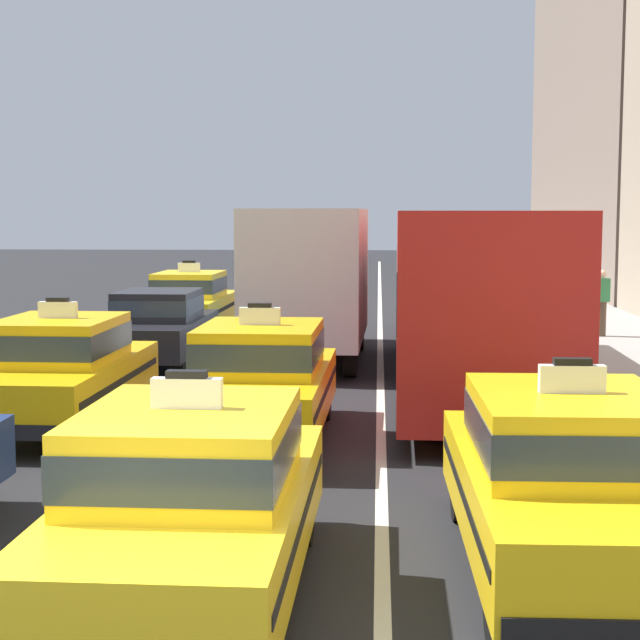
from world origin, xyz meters
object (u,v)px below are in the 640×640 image
(taxi_center_second, at_px, (261,380))
(sedan_right_third, at_px, (444,302))
(sedan_left_third, at_px, (159,325))
(taxi_left_second, at_px, (62,370))
(box_truck_center_third, at_px, (312,278))
(taxi_right_nearest, at_px, (567,479))
(taxi_center_nearest, at_px, (191,501))
(bus_right_second, at_px, (467,289))
(taxi_left_fourth, at_px, (190,302))
(pedestrian_near_crosswalk, at_px, (602,303))

(taxi_center_second, bearing_deg, sedan_right_third, 75.24)
(sedan_left_third, bearing_deg, taxi_left_second, -90.90)
(box_truck_center_third, xyz_separation_m, taxi_right_nearest, (3.10, -13.04, -0.90))
(taxi_left_second, relative_size, box_truck_center_third, 0.65)
(taxi_center_nearest, height_order, taxi_center_second, same)
(taxi_center_nearest, xyz_separation_m, bus_right_second, (3.09, 10.31, 0.94))
(taxi_center_nearest, height_order, box_truck_center_third, box_truck_center_third)
(taxi_left_fourth, height_order, pedestrian_near_crosswalk, taxi_left_fourth)
(bus_right_second, xyz_separation_m, sedan_right_third, (0.15, 8.35, -0.97))
(taxi_left_fourth, bearing_deg, taxi_center_second, -74.84)
(sedan_left_third, bearing_deg, bus_right_second, -22.17)
(sedan_left_third, bearing_deg, taxi_right_nearest, -62.46)
(taxi_center_nearest, height_order, pedestrian_near_crosswalk, taxi_center_nearest)
(sedan_left_third, xyz_separation_m, pedestrian_near_crosswalk, (10.08, 4.39, 0.13))
(taxi_left_second, height_order, box_truck_center_third, box_truck_center_third)
(taxi_left_fourth, bearing_deg, pedestrian_near_crosswalk, -4.22)
(sedan_left_third, xyz_separation_m, taxi_right_nearest, (6.24, -11.96, 0.03))
(taxi_right_nearest, distance_m, sedan_right_third, 17.80)
(taxi_left_second, distance_m, bus_right_second, 7.32)
(bus_right_second, bearing_deg, taxi_left_fourth, 130.18)
(taxi_left_fourth, relative_size, taxi_right_nearest, 1.00)
(taxi_center_second, xyz_separation_m, sedan_right_third, (3.36, 12.75, -0.03))
(taxi_left_second, xyz_separation_m, bus_right_second, (6.26, 3.68, 0.94))
(box_truck_center_third, distance_m, taxi_right_nearest, 13.43)
(taxi_center_second, bearing_deg, pedestrian_near_crosswalk, 57.78)
(taxi_left_fourth, height_order, taxi_center_second, same)
(taxi_center_second, relative_size, sedan_right_third, 1.05)
(sedan_left_third, distance_m, taxi_left_fourth, 5.17)
(taxi_left_fourth, height_order, taxi_right_nearest, same)
(sedan_left_third, height_order, sedan_right_third, same)
(sedan_right_third, bearing_deg, pedestrian_near_crosswalk, -20.93)
(taxi_left_second, relative_size, taxi_left_fourth, 1.00)
(taxi_center_nearest, height_order, taxi_right_nearest, same)
(taxi_center_second, bearing_deg, taxi_right_nearest, -56.97)
(pedestrian_near_crosswalk, bearing_deg, taxi_left_second, -133.89)
(taxi_left_fourth, distance_m, bus_right_second, 10.09)
(taxi_left_fourth, bearing_deg, sedan_left_third, -86.53)
(sedan_left_third, relative_size, taxi_left_fourth, 0.94)
(taxi_center_nearest, bearing_deg, sedan_right_third, 80.16)
(taxi_right_nearest, xyz_separation_m, bus_right_second, (-0.07, 9.45, 0.94))
(taxi_center_second, distance_m, box_truck_center_third, 8.05)
(taxi_center_nearest, bearing_deg, bus_right_second, 73.33)
(sedan_right_third, bearing_deg, box_truck_center_third, -123.75)
(taxi_center_second, height_order, box_truck_center_third, box_truck_center_third)
(bus_right_second, xyz_separation_m, pedestrian_near_crosswalk, (3.92, 6.90, -0.84))
(taxi_left_second, xyz_separation_m, taxi_center_second, (3.06, -0.72, 0.00))
(sedan_right_third, bearing_deg, taxi_center_second, -104.76)
(taxi_center_second, bearing_deg, box_truck_center_third, 88.70)
(pedestrian_near_crosswalk, bearing_deg, sedan_left_third, -156.47)
(taxi_right_nearest, bearing_deg, box_truck_center_third, 103.37)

